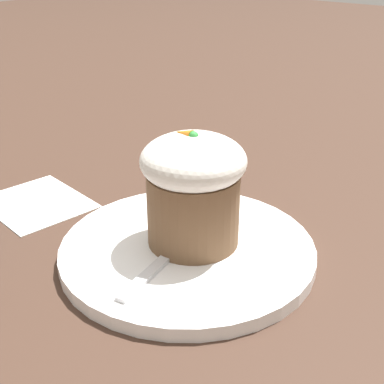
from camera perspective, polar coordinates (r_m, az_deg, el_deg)
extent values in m
plane|color=#3D281E|center=(0.51, -0.49, -6.89)|extent=(4.00, 4.00, 0.00)
cylinder|color=white|center=(0.51, -0.49, -6.26)|extent=(0.24, 0.24, 0.01)
cylinder|color=brown|center=(0.49, 0.00, -1.72)|extent=(0.09, 0.09, 0.07)
ellipsoid|color=white|center=(0.47, 0.00, 3.41)|extent=(0.10, 0.10, 0.05)
cone|color=orange|center=(0.47, -0.88, 6.24)|extent=(0.02, 0.01, 0.01)
sphere|color=green|center=(0.47, 0.06, 5.98)|extent=(0.01, 0.01, 0.01)
cube|color=silver|center=(0.47, -4.19, -8.29)|extent=(0.03, 0.10, 0.00)
ellipsoid|color=silver|center=(0.51, -0.27, -4.61)|extent=(0.05, 0.06, 0.01)
cube|color=white|center=(0.63, -16.21, -1.09)|extent=(0.13, 0.11, 0.00)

